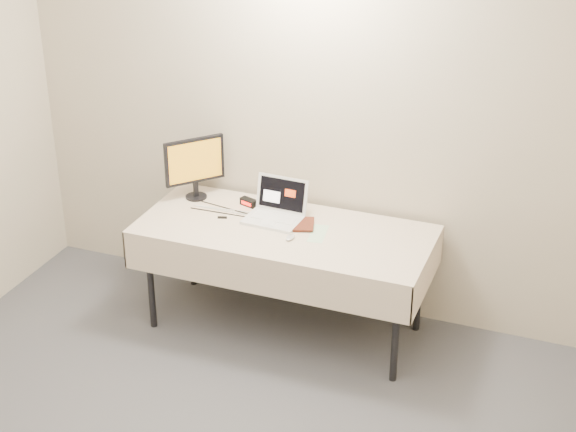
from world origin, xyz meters
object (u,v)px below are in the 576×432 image
(table, at_px, (284,237))
(monitor, at_px, (195,163))
(laptop, at_px, (277,209))
(book, at_px, (291,212))

(table, bearing_deg, monitor, 163.26)
(table, xyz_separation_m, monitor, (-0.72, 0.22, 0.31))
(table, distance_m, laptop, 0.20)
(table, height_order, monitor, monitor)
(table, relative_size, book, 9.56)
(monitor, bearing_deg, book, -60.68)
(book, bearing_deg, monitor, 150.65)
(table, xyz_separation_m, laptop, (-0.10, 0.13, 0.12))
(table, relative_size, monitor, 4.37)
(monitor, distance_m, book, 0.78)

